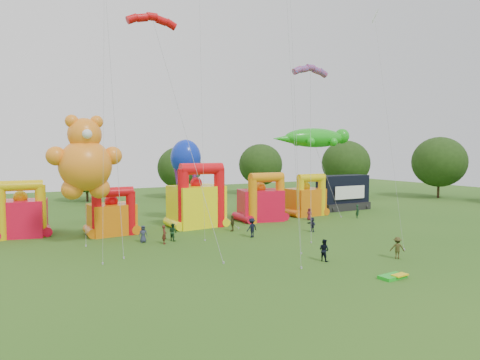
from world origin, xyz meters
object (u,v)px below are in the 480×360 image
stage_trailer (343,193)px  spectator_4 (232,223)px  bouncy_castle_2 (197,202)px  teddy_bear_kite (85,161)px  gecko_kite (320,155)px  spectator_0 (143,234)px  bouncy_castle_0 (21,215)px  octopus_kite (202,188)px

stage_trailer → spectator_4: size_ratio=4.60×
bouncy_castle_2 → spectator_4: bouncy_castle_2 is taller
teddy_bear_kite → gecko_kite: bearing=8.7°
spectator_4 → teddy_bear_kite: bearing=-50.5°
bouncy_castle_2 → stage_trailer: bearing=6.3°
bouncy_castle_2 → gecko_kite: size_ratio=0.58×
spectator_4 → spectator_0: bearing=-45.1°
gecko_kite → stage_trailer: bearing=21.7°
bouncy_castle_0 → gecko_kite: (36.61, -3.05, 6.06)m
stage_trailer → spectator_4: (-22.58, -7.36, -1.63)m
bouncy_castle_2 → octopus_kite: octopus_kite is taller
teddy_bear_kite → octopus_kite: size_ratio=1.18×
bouncy_castle_2 → teddy_bear_kite: teddy_bear_kite is taller
bouncy_castle_2 → bouncy_castle_0: bearing=170.2°
octopus_kite → gecko_kite: bearing=-5.2°
bouncy_castle_0 → gecko_kite: size_ratio=0.46×
spectator_0 → stage_trailer: bearing=24.6°
octopus_kite → stage_trailer: bearing=2.6°
bouncy_castle_0 → bouncy_castle_2: 18.64m
gecko_kite → octopus_kite: size_ratio=1.24×
bouncy_castle_2 → teddy_bear_kite: size_ratio=0.61×
bouncy_castle_2 → teddy_bear_kite: bearing=-160.3°
bouncy_castle_2 → stage_trailer: bouncy_castle_2 is taller
spectator_4 → bouncy_castle_0: bearing=-71.5°
stage_trailer → spectator_0: stage_trailer is taller
stage_trailer → octopus_kite: (-23.48, -1.08, 1.80)m
gecko_kite → octopus_kite: 17.44m
octopus_kite → spectator_0: (-9.39, -7.29, -3.49)m
bouncy_castle_2 → spectator_4: size_ratio=4.22×
bouncy_castle_2 → spectator_0: size_ratio=4.53×
bouncy_castle_2 → spectator_4: 5.48m
spectator_0 → octopus_kite: bearing=48.2°
spectator_4 → bouncy_castle_2: bearing=-114.7°
gecko_kite → spectator_0: bearing=-167.7°
teddy_bear_kite → octopus_kite: teddy_bear_kite is taller
stage_trailer → octopus_kite: bearing=-177.4°
gecko_kite → teddy_bear_kite: bearing=-171.3°
octopus_kite → spectator_4: octopus_kite is taller
bouncy_castle_0 → spectator_4: bearing=-20.7°
bouncy_castle_0 → spectator_0: bouncy_castle_0 is taller
gecko_kite → bouncy_castle_2: bearing=-179.6°
bouncy_castle_0 → spectator_4: bouncy_castle_0 is taller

